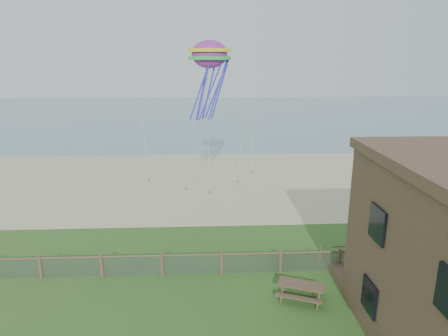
{
  "coord_description": "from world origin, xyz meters",
  "views": [
    {
      "loc": [
        -0.73,
        -12.11,
        10.61
      ],
      "look_at": [
        0.2,
        8.0,
        5.05
      ],
      "focal_mm": 32.0,
      "sensor_mm": 36.0,
      "label": 1
    }
  ],
  "objects": [
    {
      "name": "sand_beach",
      "position": [
        0.0,
        22.0,
        0.0
      ],
      "size": [
        72.0,
        20.0,
        0.02
      ],
      "primitive_type": "cube",
      "color": "#BDB389",
      "rests_on": "ground"
    },
    {
      "name": "chainlink_fence",
      "position": [
        0.0,
        6.0,
        0.55
      ],
      "size": [
        36.2,
        0.2,
        1.25
      ],
      "primitive_type": null,
      "color": "brown",
      "rests_on": "ground"
    },
    {
      "name": "picnic_table",
      "position": [
        3.5,
        3.68,
        0.44
      ],
      "size": [
        2.49,
        2.2,
        0.87
      ],
      "primitive_type": null,
      "rotation": [
        0.0,
        0.0,
        -0.37
      ],
      "color": "brown",
      "rests_on": "ground"
    },
    {
      "name": "ocean",
      "position": [
        0.0,
        66.0,
        0.0
      ],
      "size": [
        160.0,
        68.0,
        0.02
      ],
      "primitive_type": "cube",
      "color": "slate",
      "rests_on": "ground"
    },
    {
      "name": "octopus_kite",
      "position": [
        -0.41,
        16.53,
        9.28
      ],
      "size": [
        3.1,
        2.29,
        6.13
      ],
      "primitive_type": null,
      "rotation": [
        0.0,
        0.0,
        0.06
      ],
      "color": "#FF283C"
    }
  ]
}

